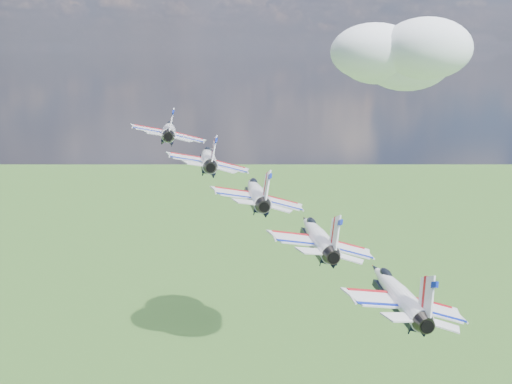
% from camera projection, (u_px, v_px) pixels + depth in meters
% --- Properties ---
extents(cloud_far, '(62.79, 49.33, 24.67)m').
position_uv_depth(cloud_far, '(384.00, 55.00, 296.22)').
color(cloud_far, white).
extents(jet_0, '(14.62, 17.56, 6.72)m').
position_uv_depth(jet_0, '(169.00, 130.00, 93.20)').
color(jet_0, white).
extents(jet_1, '(14.62, 17.56, 6.72)m').
position_uv_depth(jet_1, '(208.00, 158.00, 84.34)').
color(jet_1, white).
extents(jet_2, '(14.62, 17.56, 6.72)m').
position_uv_depth(jet_2, '(256.00, 192.00, 75.48)').
color(jet_2, white).
extents(jet_3, '(14.62, 17.56, 6.72)m').
position_uv_depth(jet_3, '(317.00, 235.00, 66.62)').
color(jet_3, white).
extents(jet_4, '(14.62, 17.56, 6.72)m').
position_uv_depth(jet_4, '(396.00, 292.00, 57.76)').
color(jet_4, silver).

